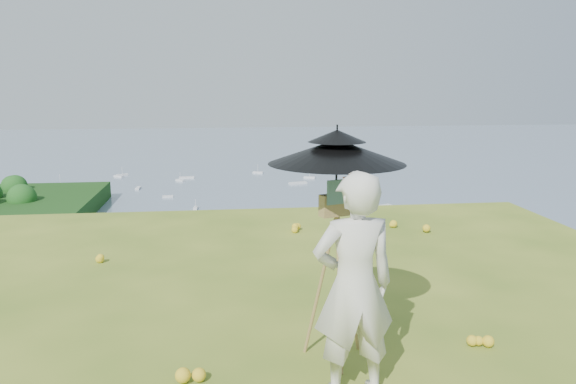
{
  "coord_description": "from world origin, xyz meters",
  "views": [
    {
      "loc": [
        0.85,
        -4.2,
        2.54
      ],
      "look_at": [
        1.71,
        2.97,
        1.13
      ],
      "focal_mm": 35.0,
      "sensor_mm": 36.0,
      "label": 1
    }
  ],
  "objects": [
    {
      "name": "shoreline_tier",
      "position": [
        0.0,
        75.0,
        -36.0
      ],
      "size": [
        170.0,
        28.0,
        8.0
      ],
      "primitive_type": "cube",
      "color": "#736A5C",
      "rests_on": "bay_water"
    },
    {
      "name": "bay_water",
      "position": [
        0.0,
        240.0,
        -34.0
      ],
      "size": [
        700.0,
        700.0,
        0.0
      ],
      "primitive_type": "plane",
      "color": "slate",
      "rests_on": "ground"
    },
    {
      "name": "slope_trees",
      "position": [
        0.0,
        35.0,
        -15.0
      ],
      "size": [
        110.0,
        50.0,
        6.0
      ],
      "primitive_type": null,
      "color": "#174E17",
      "rests_on": "forest_slope"
    },
    {
      "name": "harbor_town",
      "position": [
        0.0,
        75.0,
        -29.5
      ],
      "size": [
        110.0,
        22.0,
        5.0
      ],
      "primitive_type": null,
      "color": "beige",
      "rests_on": "shoreline_tier"
    },
    {
      "name": "moored_boats",
      "position": [
        -12.5,
        161.0,
        -33.65
      ],
      "size": [
        140.0,
        140.0,
        0.7
      ],
      "primitive_type": null,
      "color": "silver",
      "rests_on": "bay_water"
    },
    {
      "name": "wildflowers",
      "position": [
        0.0,
        0.25,
        0.06
      ],
      "size": [
        10.0,
        10.5,
        0.12
      ],
      "primitive_type": null,
      "color": "gold",
      "rests_on": "ground"
    },
    {
      "name": "painter",
      "position": [
        1.88,
        -0.03,
        0.94
      ],
      "size": [
        0.72,
        0.51,
        1.88
      ],
      "primitive_type": "imported",
      "rotation": [
        0.0,
        0.0,
        3.24
      ],
      "color": "beige",
      "rests_on": "ground"
    },
    {
      "name": "field_easel",
      "position": [
        1.86,
        0.58,
        0.86
      ],
      "size": [
        0.83,
        0.83,
        1.71
      ],
      "primitive_type": null,
      "rotation": [
        0.0,
        0.0,
        0.34
      ],
      "color": "olive",
      "rests_on": "ground"
    },
    {
      "name": "sun_umbrella",
      "position": [
        1.85,
        0.61,
        1.79
      ],
      "size": [
        1.52,
        1.52,
        0.77
      ],
      "primitive_type": null,
      "rotation": [
        0.0,
        0.0,
        0.3
      ],
      "color": "black",
      "rests_on": "field_easel"
    },
    {
      "name": "painter_cap",
      "position": [
        1.88,
        -0.03,
        1.82
      ],
      "size": [
        0.23,
        0.25,
        0.1
      ],
      "primitive_type": null,
      "rotation": [
        0.0,
        0.0,
        0.3
      ],
      "color": "#D97784",
      "rests_on": "painter"
    }
  ]
}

